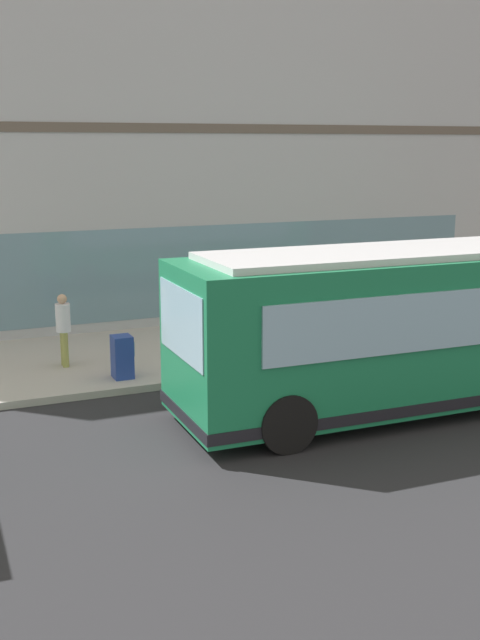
{
  "coord_description": "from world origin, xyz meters",
  "views": [
    {
      "loc": [
        -12.18,
        7.6,
        4.93
      ],
      "look_at": [
        1.74,
        1.67,
        1.53
      ],
      "focal_mm": 44.11,
      "sensor_mm": 36.0,
      "label": 1
    }
  ],
  "objects_px": {
    "city_bus_nearside": "(432,326)",
    "newspaper_vending_box": "(122,357)",
    "fire_hydrant": "(349,336)",
    "pedestrian_walking_along_curb": "(63,325)"
  },
  "relations": [
    {
      "from": "city_bus_nearside",
      "to": "newspaper_vending_box",
      "type": "distance_m",
      "value": 6.3
    },
    {
      "from": "fire_hydrant",
      "to": "newspaper_vending_box",
      "type": "relative_size",
      "value": 0.82
    },
    {
      "from": "pedestrian_walking_along_curb",
      "to": "newspaper_vending_box",
      "type": "bearing_deg",
      "value": -145.33
    },
    {
      "from": "city_bus_nearside",
      "to": "pedestrian_walking_along_curb",
      "type": "xyz_separation_m",
      "value": [
        4.93,
        6.05,
        -0.48
      ]
    },
    {
      "from": "city_bus_nearside",
      "to": "pedestrian_walking_along_curb",
      "type": "relative_size",
      "value": 6.25
    },
    {
      "from": "fire_hydrant",
      "to": "pedestrian_walking_along_curb",
      "type": "height_order",
      "value": "pedestrian_walking_along_curb"
    },
    {
      "from": "city_bus_nearside",
      "to": "pedestrian_walking_along_curb",
      "type": "distance_m",
      "value": 7.82
    },
    {
      "from": "pedestrian_walking_along_curb",
      "to": "city_bus_nearside",
      "type": "bearing_deg",
      "value": -129.16
    },
    {
      "from": "city_bus_nearside",
      "to": "fire_hydrant",
      "type": "height_order",
      "value": "city_bus_nearside"
    },
    {
      "from": "city_bus_nearside",
      "to": "fire_hydrant",
      "type": "bearing_deg",
      "value": -5.77
    }
  ]
}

